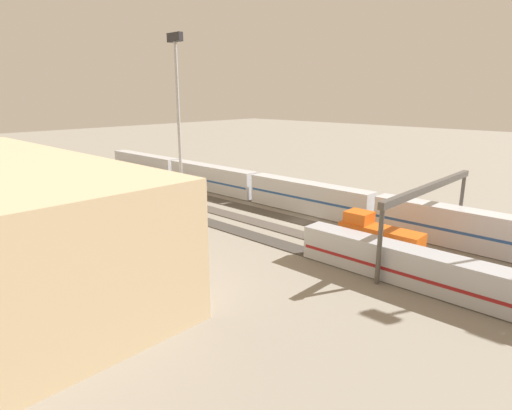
# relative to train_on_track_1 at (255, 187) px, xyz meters

# --- Properties ---
(ground_plane) EXTENTS (400.00, 400.00, 0.00)m
(ground_plane) POSITION_rel_train_on_track_1_xyz_m (-14.46, 5.00, -2.60)
(ground_plane) COLOR gray
(track_bed_0) EXTENTS (140.00, 2.80, 0.12)m
(track_bed_0) POSITION_rel_train_on_track_1_xyz_m (-14.46, -5.00, -2.54)
(track_bed_0) COLOR #4C443D
(track_bed_0) RESTS_ON ground_plane
(track_bed_1) EXTENTS (140.00, 2.80, 0.12)m
(track_bed_1) POSITION_rel_train_on_track_1_xyz_m (-14.46, 0.00, -2.54)
(track_bed_1) COLOR #4C443D
(track_bed_1) RESTS_ON ground_plane
(track_bed_2) EXTENTS (140.00, 2.80, 0.12)m
(track_bed_2) POSITION_rel_train_on_track_1_xyz_m (-14.46, 5.00, -2.54)
(track_bed_2) COLOR #4C443D
(track_bed_2) RESTS_ON ground_plane
(track_bed_3) EXTENTS (140.00, 2.80, 0.12)m
(track_bed_3) POSITION_rel_train_on_track_1_xyz_m (-14.46, 10.00, -2.54)
(track_bed_3) COLOR #4C443D
(track_bed_3) RESTS_ON ground_plane
(track_bed_4) EXTENTS (140.00, 2.80, 0.12)m
(track_bed_4) POSITION_rel_train_on_track_1_xyz_m (-14.46, 15.00, -2.54)
(track_bed_4) COLOR #3D3833
(track_bed_4) RESTS_ON ground_plane
(train_on_track_1) EXTENTS (95.60, 3.06, 5.00)m
(train_on_track_1) POSITION_rel_train_on_track_1_xyz_m (0.00, 0.00, 0.00)
(train_on_track_1) COLOR silver
(train_on_track_1) RESTS_ON ground_plane
(train_on_track_3) EXTENTS (10.00, 3.00, 5.00)m
(train_on_track_3) POSITION_rel_train_on_track_1_xyz_m (-29.93, 10.00, -0.45)
(train_on_track_3) COLOR #D85914
(train_on_track_3) RESTS_ON ground_plane
(light_mast_1) EXTENTS (2.80, 0.70, 27.24)m
(light_mast_1) POSITION_rel_train_on_track_1_xyz_m (-1.97, 17.98, 14.75)
(light_mast_1) COLOR #9EA0A5
(light_mast_1) RESTS_ON ground_plane
(signal_gantry) EXTENTS (0.70, 25.00, 8.80)m
(signal_gantry) POSITION_rel_train_on_track_1_xyz_m (-33.68, 5.00, 4.82)
(signal_gantry) COLOR #4C4742
(signal_gantry) RESTS_ON ground_plane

